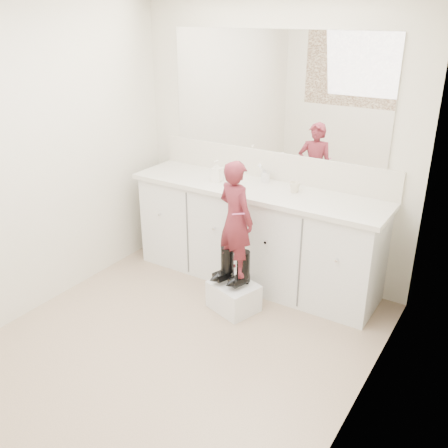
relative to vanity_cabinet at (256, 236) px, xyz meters
The scene contains 16 objects.
floor 1.30m from the vanity_cabinet, 90.00° to the right, with size 3.00×3.00×0.00m, color #867157.
wall_back 0.82m from the vanity_cabinet, 90.00° to the left, with size 2.60×2.60×0.00m, color beige.
wall_left 1.95m from the vanity_cabinet, 136.70° to the right, with size 3.00×3.00×0.00m, color beige.
wall_right 1.95m from the vanity_cabinet, 43.30° to the right, with size 3.00×3.00×0.00m, color beige.
vanity_cabinet is the anchor object (origin of this frame).
countertop 0.45m from the vanity_cabinet, 90.00° to the right, with size 2.28×0.58×0.04m, color beige.
backsplash 0.64m from the vanity_cabinet, 90.00° to the left, with size 2.28×0.03×0.25m, color beige.
mirror 1.24m from the vanity_cabinet, 90.00° to the left, with size 2.00×0.02×1.00m, color white.
faucet 0.54m from the vanity_cabinet, 90.00° to the left, with size 0.08×0.08×0.10m, color silver.
cup 0.61m from the vanity_cabinet, ahead, with size 0.09×0.09×0.09m, color beige.
soap_bottle 0.67m from the vanity_cabinet, behind, with size 0.08×0.09×0.19m, color white.
step_stool 0.63m from the vanity_cabinet, 79.71° to the right, with size 0.36×0.30×0.23m, color silver.
boot_left 0.52m from the vanity_cabinet, 87.51° to the right, with size 0.11×0.20×0.30m, color black, non-canonical shape.
boot_right 0.55m from the vanity_cabinet, 71.55° to the right, with size 0.11×0.20×0.30m, color black, non-canonical shape.
toddler 0.65m from the vanity_cabinet, 79.33° to the right, with size 0.34×0.22×0.93m, color #9A2F3A.
toothbrush 0.77m from the vanity_cabinet, 74.33° to the right, with size 0.01×0.01×0.14m, color #CC4F8B.
Camera 1 is at (1.91, -2.33, 2.29)m, focal length 40.00 mm.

